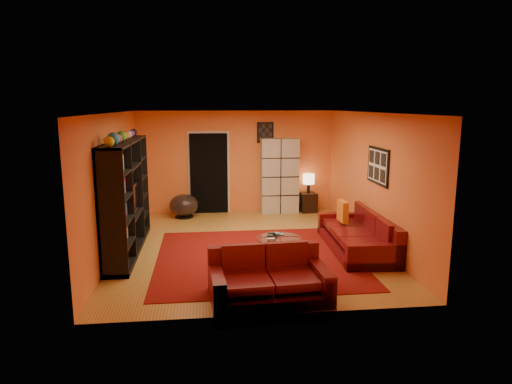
{
  "coord_description": "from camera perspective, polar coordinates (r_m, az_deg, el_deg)",
  "views": [
    {
      "loc": [
        -0.81,
        -8.6,
        2.75
      ],
      "look_at": [
        0.18,
        0.1,
        1.07
      ],
      "focal_mm": 32.0,
      "sensor_mm": 36.0,
      "label": 1
    }
  ],
  "objects": [
    {
      "name": "wall_left",
      "position": [
        8.88,
        -17.39,
        0.98
      ],
      "size": [
        0.0,
        6.0,
        6.0
      ],
      "primitive_type": "plane",
      "rotation": [
        1.57,
        0.0,
        1.57
      ],
      "color": "orange",
      "rests_on": "floor"
    },
    {
      "name": "bowl_chair",
      "position": [
        11.37,
        -9.0,
        -1.64
      ],
      "size": [
        0.71,
        0.71,
        0.58
      ],
      "color": "black",
      "rests_on": "floor"
    },
    {
      "name": "floor",
      "position": [
        9.06,
        -1.08,
        -6.79
      ],
      "size": [
        6.0,
        6.0,
        0.0
      ],
      "primitive_type": "plane",
      "color": "olive",
      "rests_on": "ground"
    },
    {
      "name": "storage_cabinet",
      "position": [
        11.69,
        2.94,
        2.04
      ],
      "size": [
        0.96,
        0.44,
        1.91
      ],
      "primitive_type": "cube",
      "rotation": [
        0.0,
        0.0,
        0.01
      ],
      "color": "#BBB6AD",
      "rests_on": "floor"
    },
    {
      "name": "ceiling",
      "position": [
        8.63,
        -1.14,
        9.89
      ],
      "size": [
        6.0,
        6.0,
        0.0
      ],
      "primitive_type": "plane",
      "rotation": [
        3.14,
        0.0,
        0.0
      ],
      "color": "white",
      "rests_on": "wall_back"
    },
    {
      "name": "coffee_table",
      "position": [
        8.19,
        2.91,
        -6.07
      ],
      "size": [
        0.81,
        0.81,
        0.4
      ],
      "rotation": [
        0.0,
        0.0,
        -0.32
      ],
      "color": "silver",
      "rests_on": "floor"
    },
    {
      "name": "wall_back",
      "position": [
        11.71,
        -2.51,
        3.77
      ],
      "size": [
        6.0,
        0.0,
        6.0
      ],
      "primitive_type": "plane",
      "rotation": [
        1.57,
        0.0,
        0.0
      ],
      "color": "orange",
      "rests_on": "floor"
    },
    {
      "name": "loveseat",
      "position": [
        6.72,
        1.5,
        -10.68
      ],
      "size": [
        1.74,
        1.11,
        0.85
      ],
      "rotation": [
        0.0,
        0.0,
        1.63
      ],
      "color": "#510A0F",
      "rests_on": "rug"
    },
    {
      "name": "sofa",
      "position": [
        9.0,
        12.97,
        -5.32
      ],
      "size": [
        1.1,
        2.47,
        0.85
      ],
      "rotation": [
        0.0,
        0.0,
        -0.04
      ],
      "color": "#510A0F",
      "rests_on": "rug"
    },
    {
      "name": "wall_right",
      "position": [
        9.33,
        14.37,
        1.6
      ],
      "size": [
        0.0,
        6.0,
        6.0
      ],
      "primitive_type": "plane",
      "rotation": [
        1.57,
        0.0,
        -1.57
      ],
      "color": "orange",
      "rests_on": "floor"
    },
    {
      "name": "table_lamp",
      "position": [
        11.81,
        6.6,
        1.56
      ],
      "size": [
        0.3,
        0.3,
        0.5
      ],
      "color": "black",
      "rests_on": "side_table"
    },
    {
      "name": "entertainment_unit",
      "position": [
        8.88,
        -15.88,
        -0.57
      ],
      "size": [
        0.45,
        3.0,
        2.1
      ],
      "primitive_type": "cube",
      "color": "black",
      "rests_on": "floor"
    },
    {
      "name": "throw_pillow",
      "position": [
        9.38,
        10.78,
        -2.37
      ],
      "size": [
        0.12,
        0.42,
        0.42
      ],
      "primitive_type": "cube",
      "color": "orange",
      "rests_on": "sofa"
    },
    {
      "name": "doorway",
      "position": [
        11.68,
        -5.91,
        2.31
      ],
      "size": [
        0.95,
        0.1,
        2.04
      ],
      "primitive_type": "cube",
      "color": "black",
      "rests_on": "floor"
    },
    {
      "name": "wall_art_right",
      "position": [
        9.0,
        15.02,
        3.17
      ],
      "size": [
        0.03,
        1.0,
        0.7
      ],
      "primitive_type": "cube",
      "color": "black",
      "rests_on": "wall_right"
    },
    {
      "name": "side_table",
      "position": [
        11.92,
        6.54,
        -1.29
      ],
      "size": [
        0.43,
        0.43,
        0.5
      ],
      "primitive_type": "cube",
      "rotation": [
        0.0,
        0.0,
        0.09
      ],
      "color": "black",
      "rests_on": "floor"
    },
    {
      "name": "wall_art_back",
      "position": [
        11.7,
        1.17,
        7.45
      ],
      "size": [
        0.42,
        0.03,
        0.52
      ],
      "primitive_type": "cube",
      "color": "black",
      "rests_on": "wall_back"
    },
    {
      "name": "rug",
      "position": [
        8.41,
        0.06,
        -8.16
      ],
      "size": [
        3.6,
        3.6,
        0.01
      ],
      "primitive_type": "cube",
      "color": "#5C0B0A",
      "rests_on": "floor"
    },
    {
      "name": "wall_front",
      "position": [
        5.84,
        1.69,
        -3.51
      ],
      "size": [
        6.0,
        0.0,
        6.0
      ],
      "primitive_type": "plane",
      "rotation": [
        -1.57,
        0.0,
        0.0
      ],
      "color": "orange",
      "rests_on": "floor"
    },
    {
      "name": "tv",
      "position": [
        8.97,
        -15.46,
        -0.74
      ],
      "size": [
        0.99,
        0.13,
        0.57
      ],
      "primitive_type": "imported",
      "rotation": [
        0.0,
        0.0,
        1.57
      ],
      "color": "black",
      "rests_on": "entertainment_unit"
    }
  ]
}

